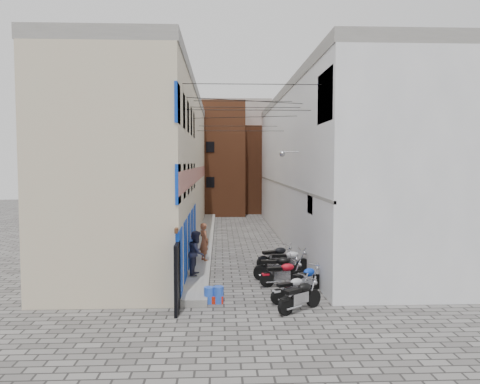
{
  "coord_description": "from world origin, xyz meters",
  "views": [
    {
      "loc": [
        -1.17,
        -14.89,
        4.71
      ],
      "look_at": [
        -0.03,
        11.82,
        3.0
      ],
      "focal_mm": 35.0,
      "sensor_mm": 36.0,
      "label": 1
    }
  ],
  "objects": [
    {
      "name": "person_b",
      "position": [
        -2.12,
        3.49,
        1.12
      ],
      "size": [
        0.76,
        0.93,
        1.75
      ],
      "primitive_type": "imported",
      "rotation": [
        0.0,
        0.0,
        1.44
      ],
      "color": "#2C2D42",
      "rests_on": "plinth"
    },
    {
      "name": "building_far_brick_left",
      "position": [
        -2.0,
        28.0,
        5.0
      ],
      "size": [
        6.0,
        6.0,
        10.0
      ],
      "primitive_type": "cube",
      "color": "brown",
      "rests_on": "ground"
    },
    {
      "name": "far_shopfront",
      "position": [
        0.0,
        25.2,
        1.2
      ],
      "size": [
        2.0,
        0.3,
        2.4
      ],
      "primitive_type": "cube",
      "color": "black",
      "rests_on": "ground"
    },
    {
      "name": "water_jug_near",
      "position": [
        -1.24,
        0.5,
        0.28
      ],
      "size": [
        0.42,
        0.42,
        0.56
      ],
      "primitive_type": "cylinder",
      "rotation": [
        0.0,
        0.0,
        0.19
      ],
      "color": "blue",
      "rests_on": "ground"
    },
    {
      "name": "motorcycle_g",
      "position": [
        1.32,
        5.55,
        0.56
      ],
      "size": [
        2.02,
        1.37,
        1.13
      ],
      "primitive_type": null,
      "rotation": [
        0.0,
        0.0,
        -1.14
      ],
      "color": "black",
      "rests_on": "ground"
    },
    {
      "name": "motorcycle_d",
      "position": [
        1.2,
        2.53,
        0.53
      ],
      "size": [
        1.89,
        0.93,
        1.05
      ],
      "primitive_type": null,
      "rotation": [
        0.0,
        0.0,
        -1.36
      ],
      "color": "#B10C1B",
      "rests_on": "ground"
    },
    {
      "name": "person_a",
      "position": [
        -1.9,
        6.18,
        1.1
      ],
      "size": [
        0.65,
        0.74,
        1.71
      ],
      "primitive_type": "imported",
      "rotation": [
        0.0,
        0.0,
        2.06
      ],
      "color": "brown",
      "rests_on": "plinth"
    },
    {
      "name": "motorcycle_e",
      "position": [
        1.12,
        3.39,
        0.57
      ],
      "size": [
        2.02,
        0.79,
        1.14
      ],
      "primitive_type": null,
      "rotation": [
        0.0,
        0.0,
        -1.66
      ],
      "color": "black",
      "rests_on": "ground"
    },
    {
      "name": "building_left",
      "position": [
        -4.98,
        12.95,
        4.5
      ],
      "size": [
        5.1,
        27.0,
        9.0
      ],
      "color": "beige",
      "rests_on": "ground"
    },
    {
      "name": "motorcycle_b",
      "position": [
        1.24,
        0.5,
        0.48
      ],
      "size": [
        1.73,
        1.24,
        0.97
      ],
      "primitive_type": null,
      "rotation": [
        0.0,
        0.0,
        -1.09
      ],
      "color": "#A8A9AD",
      "rests_on": "ground"
    },
    {
      "name": "motorcycle_f",
      "position": [
        1.68,
        4.62,
        0.57
      ],
      "size": [
        1.96,
        0.62,
        1.14
      ],
      "primitive_type": null,
      "rotation": [
        0.0,
        0.0,
        -1.57
      ],
      "color": "#B5B4BA",
      "rests_on": "ground"
    },
    {
      "name": "ground",
      "position": [
        0.0,
        0.0,
        0.0
      ],
      "size": [
        90.0,
        90.0,
        0.0
      ],
      "primitive_type": "plane",
      "color": "#4E4B49",
      "rests_on": "ground"
    },
    {
      "name": "building_right",
      "position": [
        5.0,
        13.0,
        4.51
      ],
      "size": [
        5.94,
        26.0,
        9.0
      ],
      "color": "silver",
      "rests_on": "ground"
    },
    {
      "name": "red_crate",
      "position": [
        -1.27,
        0.5,
        0.12
      ],
      "size": [
        0.4,
        0.3,
        0.25
      ],
      "primitive_type": "cube",
      "rotation": [
        0.0,
        0.0,
        -0.01
      ],
      "color": "red",
      "rests_on": "ground"
    },
    {
      "name": "water_jug_far",
      "position": [
        -1.55,
        0.5,
        0.27
      ],
      "size": [
        0.41,
        0.41,
        0.54
      ],
      "primitive_type": "cylinder",
      "rotation": [
        0.0,
        0.0,
        -0.2
      ],
      "color": "blue",
      "rests_on": "ground"
    },
    {
      "name": "motorcycle_a",
      "position": [
        1.35,
        -0.47,
        0.54
      ],
      "size": [
        1.83,
        1.59,
        1.07
      ],
      "primitive_type": null,
      "rotation": [
        0.0,
        0.0,
        -0.92
      ],
      "color": "black",
      "rests_on": "ground"
    },
    {
      "name": "building_far_brick_right",
      "position": [
        3.0,
        30.0,
        4.0
      ],
      "size": [
        5.0,
        6.0,
        8.0
      ],
      "primitive_type": "cube",
      "color": "brown",
      "rests_on": "ground"
    },
    {
      "name": "building_far_concrete",
      "position": [
        0.0,
        34.0,
        5.5
      ],
      "size": [
        8.0,
        5.0,
        11.0
      ],
      "primitive_type": "cube",
      "color": "gray",
      "rests_on": "ground"
    },
    {
      "name": "motorcycle_c",
      "position": [
        1.9,
        1.57,
        0.53
      ],
      "size": [
        1.75,
        1.67,
        1.07
      ],
      "primitive_type": null,
      "rotation": [
        0.0,
        0.0,
        -0.83
      ],
      "color": "#0C37BD",
      "rests_on": "ground"
    },
    {
      "name": "overhead_wires",
      "position": [
        0.0,
        7.64,
        7.12
      ],
      "size": [
        5.8,
        13.02,
        1.32
      ],
      "color": "black",
      "rests_on": "ground"
    },
    {
      "name": "plinth",
      "position": [
        -2.05,
        13.0,
        0.12
      ],
      "size": [
        0.9,
        26.0,
        0.25
      ],
      "primitive_type": "cube",
      "color": "gray",
      "rests_on": "ground"
    }
  ]
}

